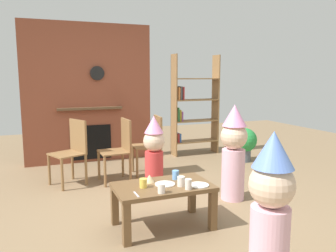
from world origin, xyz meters
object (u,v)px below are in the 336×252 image
paper_cup_far_left (188,184)px  paper_cup_far_right (176,175)px  paper_cup_near_right (161,188)px  child_with_cone_hat (271,208)px  child_by_the_chairs (154,152)px  paper_cup_near_left (143,183)px  dining_chair_right (152,141)px  dining_chair_middle (120,146)px  birthday_cake_slice (150,178)px  child_in_pink (234,150)px  paper_cup_center (181,181)px  coffee_table (163,192)px  bookshelf (192,108)px  paper_plate_front (165,184)px  potted_plant_tall (245,142)px  paper_plate_rear (199,185)px  dining_chair_left (73,148)px

paper_cup_far_left → paper_cup_far_right: (0.01, 0.34, -0.00)m
paper_cup_far_left → paper_cup_near_right: bearing=-179.0°
child_with_cone_hat → child_by_the_chairs: child_with_cone_hat is taller
paper_cup_near_left → dining_chair_right: 1.96m
paper_cup_near_right → dining_chair_middle: bearing=88.2°
birthday_cake_slice → child_in_pink: size_ratio=0.09×
paper_cup_near_left → paper_cup_far_left: size_ratio=0.88×
paper_cup_center → paper_cup_far_right: (0.04, 0.23, -0.00)m
coffee_table → dining_chair_middle: bearing=91.3°
paper_cup_far_right → dining_chair_right: bearing=79.3°
birthday_cake_slice → child_in_pink: bearing=14.0°
paper_cup_far_left → bookshelf: bearing=63.9°
paper_cup_far_left → dining_chair_right: size_ratio=0.11×
child_with_cone_hat → paper_plate_front: bearing=-0.9°
birthday_cake_slice → potted_plant_tall: bearing=37.3°
bookshelf → paper_cup_far_left: bearing=-116.1°
paper_plate_rear → dining_chair_middle: bearing=101.3°
child_with_cone_hat → paper_cup_center: bearing=-6.0°
dining_chair_right → paper_plate_front: bearing=79.8°
dining_chair_left → dining_chair_middle: bearing=143.7°
paper_cup_center → paper_plate_front: 0.17m
paper_cup_far_right → dining_chair_middle: (-0.23, 1.50, 0.02)m
paper_cup_center → child_with_cone_hat: 1.13m
paper_cup_far_right → dining_chair_left: size_ratio=0.10×
paper_cup_far_right → child_by_the_chairs: child_by_the_chairs is taller
child_in_pink → child_by_the_chairs: size_ratio=1.17×
dining_chair_middle → potted_plant_tall: 2.33m
paper_cup_far_right → paper_plate_front: (-0.17, -0.13, -0.04)m
birthday_cake_slice → paper_cup_near_left: bearing=-129.0°
bookshelf → dining_chair_right: size_ratio=2.11×
child_by_the_chairs → dining_chair_middle: 0.67m
child_with_cone_hat → paper_plate_rear: bearing=-14.6°
paper_plate_front → paper_cup_near_left: bearing=-179.4°
bookshelf → birthday_cake_slice: 3.22m
paper_cup_near_right → paper_cup_far_left: bearing=1.0°
dining_chair_left → dining_chair_right: (1.19, 0.05, 0.00)m
paper_cup_near_left → child_by_the_chairs: child_by_the_chairs is taller
child_in_pink → paper_cup_near_left: bearing=-2.9°
potted_plant_tall → birthday_cake_slice: bearing=-142.7°
child_in_pink → dining_chair_left: (-1.76, 1.34, -0.11)m
birthday_cake_slice → child_in_pink: child_in_pink is taller
child_by_the_chairs → paper_plate_front: bearing=1.1°
bookshelf → child_in_pink: 2.46m
paper_cup_far_right → child_with_cone_hat: child_with_cone_hat is taller
paper_cup_near_left → child_with_cone_hat: (0.54, -1.21, 0.12)m
coffee_table → paper_plate_front: (0.02, -0.00, 0.08)m
paper_cup_far_right → child_with_cone_hat: 1.35m
child_with_cone_hat → potted_plant_tall: 3.70m
bookshelf → paper_cup_far_left: bookshelf is taller
dining_chair_left → dining_chair_middle: size_ratio=1.00×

